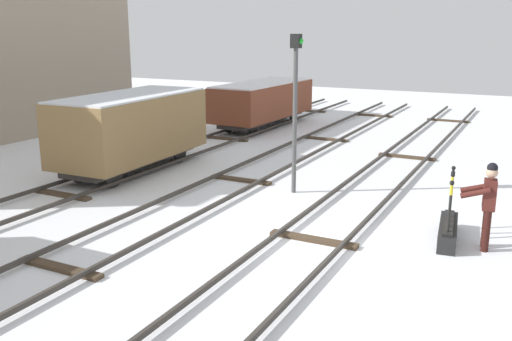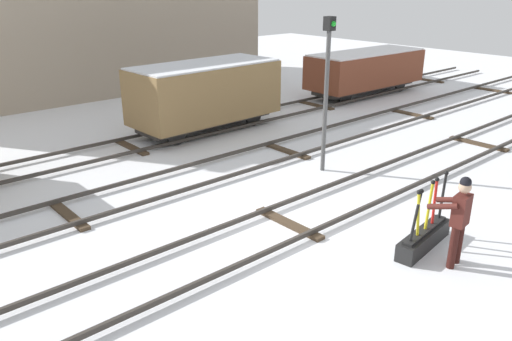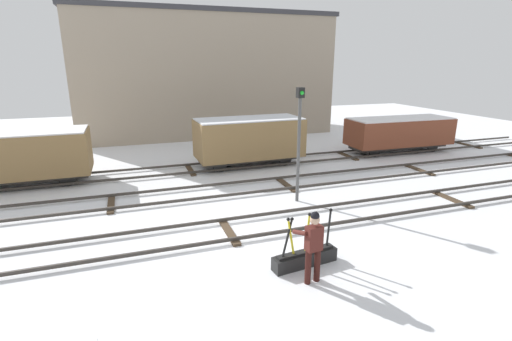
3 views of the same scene
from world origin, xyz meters
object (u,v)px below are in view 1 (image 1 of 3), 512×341
rail_worker (487,201)px  freight_car_mid_siding (263,101)px  signal_post (295,99)px  switch_lever_frame (448,229)px  freight_car_near_switch (131,128)px

rail_worker → freight_car_mid_siding: size_ratio=0.29×
signal_post → freight_car_mid_siding: (8.99, 5.42, -1.38)m
switch_lever_frame → signal_post: bearing=60.4°
rail_worker → freight_car_near_switch: 10.64m
rail_worker → signal_post: (1.98, 5.06, 1.54)m
signal_post → freight_car_near_switch: 5.54m
signal_post → freight_car_mid_siding: bearing=31.1°
signal_post → switch_lever_frame: bearing=-112.5°
rail_worker → signal_post: bearing=61.6°
rail_worker → signal_post: signal_post is taller
switch_lever_frame → rail_worker: 1.07m
switch_lever_frame → freight_car_mid_siding: (10.79, 9.75, 0.93)m
freight_car_mid_siding → rail_worker: bearing=-134.6°
signal_post → freight_car_mid_siding: signal_post is taller
freight_car_near_switch → rail_worker: bearing=-101.8°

